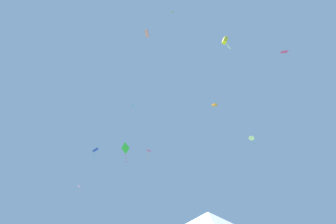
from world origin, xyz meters
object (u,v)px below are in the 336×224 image
at_px(kite_lime_delta, 172,12).
at_px(kite_green_diamond, 126,149).
at_px(kite_pink_delta, 79,186).
at_px(kite_white_delta, 252,138).
at_px(kite_blue_box, 95,150).
at_px(kite_magenta_diamond, 284,51).
at_px(kite_pink_box, 147,33).
at_px(kite_yellow_box, 225,41).
at_px(kite_orange_box, 214,105).
at_px(canopy_tent_white, 209,221).
at_px(kite_magenta_delta, 149,150).
at_px(kite_cyan_diamond, 133,105).

bearing_deg(kite_lime_delta, kite_green_diamond, 126.41).
xyz_separation_m(kite_pink_delta, kite_white_delta, (28.76, 3.12, 9.05)).
height_order(kite_lime_delta, kite_blue_box, kite_lime_delta).
xyz_separation_m(kite_magenta_diamond, kite_pink_box, (-13.96, -2.12, 0.84)).
distance_m(kite_yellow_box, kite_pink_box, 12.93).
height_order(kite_pink_delta, kite_white_delta, kite_white_delta).
xyz_separation_m(kite_yellow_box, kite_white_delta, (6.83, 16.07, -6.99)).
bearing_deg(kite_orange_box, kite_pink_delta, 175.99).
height_order(kite_orange_box, kite_pink_box, kite_orange_box).
relative_size(canopy_tent_white, kite_yellow_box, 1.08).
xyz_separation_m(kite_pink_delta, kite_blue_box, (-0.97, 4.48, 7.89)).
height_order(kite_yellow_box, kite_pink_box, kite_yellow_box).
xyz_separation_m(kite_magenta_delta, kite_yellow_box, (12.79, -19.61, 7.44)).
bearing_deg(kite_lime_delta, kite_yellow_box, 28.67).
height_order(kite_blue_box, kite_white_delta, kite_white_delta).
height_order(kite_yellow_box, kite_white_delta, kite_yellow_box).
xyz_separation_m(kite_lime_delta, kite_white_delta, (14.14, 20.07, -7.59)).
height_order(canopy_tent_white, kite_white_delta, kite_white_delta).
height_order(kite_lime_delta, kite_pink_box, kite_lime_delta).
distance_m(canopy_tent_white, kite_cyan_diamond, 21.80).
distance_m(kite_yellow_box, kite_orange_box, 11.70).
distance_m(kite_blue_box, kite_magenta_diamond, 34.12).
bearing_deg(kite_cyan_diamond, canopy_tent_white, -51.30).
distance_m(kite_blue_box, kite_white_delta, 29.78).
bearing_deg(kite_magenta_diamond, kite_pink_box, -171.37).
xyz_separation_m(kite_yellow_box, kite_blue_box, (-22.90, 17.44, -8.16)).
relative_size(kite_magenta_delta, kite_yellow_box, 0.71).
height_order(kite_magenta_delta, kite_lime_delta, kite_lime_delta).
relative_size(kite_pink_delta, kite_pink_box, 1.03).
distance_m(kite_orange_box, kite_cyan_diamond, 14.51).
relative_size(kite_lime_delta, kite_blue_box, 0.31).
height_order(kite_magenta_delta, kite_white_delta, kite_white_delta).
distance_m(kite_yellow_box, kite_cyan_diamond, 16.56).
distance_m(kite_green_diamond, kite_cyan_diamond, 10.02).
bearing_deg(kite_pink_box, kite_pink_delta, 123.26).
bearing_deg(kite_orange_box, kite_magenta_delta, 147.12).
bearing_deg(kite_cyan_diamond, kite_orange_box, 15.98).
bearing_deg(kite_pink_box, kite_yellow_box, 29.15).
bearing_deg(kite_blue_box, canopy_tent_white, -49.47).
bearing_deg(kite_magenta_diamond, canopy_tent_white, 177.88).
relative_size(kite_pink_box, kite_white_delta, 0.36).
bearing_deg(kite_magenta_delta, kite_pink_delta, -143.92).
xyz_separation_m(kite_lime_delta, kite_orange_box, (7.20, 15.42, -3.12)).
height_order(kite_pink_delta, kite_cyan_diamond, kite_cyan_diamond).
height_order(kite_magenta_diamond, kite_white_delta, kite_white_delta).
xyz_separation_m(kite_pink_delta, kite_green_diamond, (8.93, -9.24, 1.65)).
height_order(canopy_tent_white, kite_orange_box, kite_orange_box).
distance_m(kite_blue_box, kite_cyan_diamond, 13.79).
relative_size(kite_lime_delta, kite_pink_box, 1.06).
distance_m(kite_magenta_delta, kite_yellow_box, 24.57).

